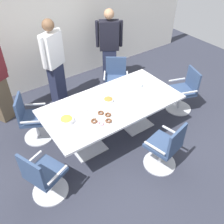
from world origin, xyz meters
The scene contains 15 objects.
ground_plane centered at (0.00, 0.00, -0.01)m, with size 10.00×10.00×0.01m, color #2D303D.
back_wall centered at (0.00, 2.40, 1.40)m, with size 8.00×0.10×2.80m, color white.
conference_table centered at (0.00, 0.00, 0.63)m, with size 2.40×1.20×0.75m.
office_chair_0 centered at (-1.53, -0.49, 0.41)m, with size 0.70×0.70×0.91m.
office_chair_1 centered at (0.26, -1.09, 0.41)m, with size 0.64×0.64×0.91m.
office_chair_2 centered at (1.68, -0.19, 0.41)m, with size 0.69×0.69×0.91m.
office_chair_3 centered at (0.79, 0.98, 0.41)m, with size 0.76×0.76×0.91m.
office_chair_4 centered at (-1.20, 0.77, 0.41)m, with size 0.73×0.73×0.91m.
person_standing_1 centered at (-0.30, 1.62, 0.95)m, with size 0.58×0.39×1.81m.
person_standing_2 centered at (1.09, 1.66, 0.91)m, with size 0.56×0.42×1.74m.
snack_bowl_pretzels centered at (-0.03, 0.07, 0.79)m, with size 0.17×0.17×0.08m.
snack_bowl_chips_yellow centered at (-0.87, -0.01, 0.81)m, with size 0.21×0.21×0.12m.
donut_platter centered at (-0.39, -0.25, 0.77)m, with size 0.37×0.36×0.04m.
plate_stack centered at (0.69, 0.17, 0.77)m, with size 0.22×0.22×0.05m.
napkin_pile centered at (-0.54, 0.12, 0.78)m, with size 0.16×0.16×0.06m, color white.
Camera 1 is at (-1.96, -2.77, 3.31)m, focal length 39.64 mm.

